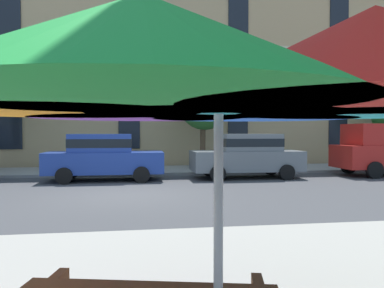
% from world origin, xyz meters
% --- Properties ---
extents(ground_plane, '(120.00, 120.00, 0.00)m').
position_xyz_m(ground_plane, '(0.00, 0.00, 0.00)').
color(ground_plane, '#424244').
extents(sidewalk_far, '(56.00, 3.60, 0.12)m').
position_xyz_m(sidewalk_far, '(0.00, 6.80, 0.06)').
color(sidewalk_far, gray).
rests_on(sidewalk_far, ground).
extents(apartment_building, '(40.76, 12.08, 12.80)m').
position_xyz_m(apartment_building, '(0.00, 14.99, 6.40)').
color(apartment_building, tan).
rests_on(apartment_building, ground).
extents(sedan_blue, '(4.40, 1.98, 1.78)m').
position_xyz_m(sedan_blue, '(-0.91, 3.70, 0.95)').
color(sedan_blue, navy).
rests_on(sedan_blue, ground).
extents(sedan_gray, '(4.40, 1.98, 1.78)m').
position_xyz_m(sedan_gray, '(4.77, 3.70, 0.95)').
color(sedan_gray, slate).
rests_on(sedan_gray, ground).
extents(street_tree_middle, '(2.56, 2.55, 4.79)m').
position_xyz_m(street_tree_middle, '(3.56, 7.16, 3.39)').
color(street_tree_middle, brown).
rests_on(street_tree_middle, ground).
extents(patio_umbrella, '(3.65, 3.39, 2.47)m').
position_xyz_m(patio_umbrella, '(0.75, -9.00, 2.18)').
color(patio_umbrella, silver).
rests_on(patio_umbrella, ground).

